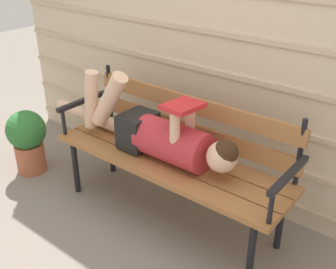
{
  "coord_description": "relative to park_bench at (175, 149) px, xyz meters",
  "views": [
    {
      "loc": [
        1.47,
        -1.73,
        1.87
      ],
      "look_at": [
        0.0,
        0.12,
        0.66
      ],
      "focal_mm": 44.19,
      "sensor_mm": 36.0,
      "label": 1
    }
  ],
  "objects": [
    {
      "name": "reclining_person",
      "position": [
        -0.1,
        -0.07,
        0.12
      ],
      "size": [
        1.68,
        0.26,
        0.54
      ],
      "color": "#B72D38"
    },
    {
      "name": "potted_plant",
      "position": [
        -1.29,
        -0.3,
        -0.21
      ],
      "size": [
        0.32,
        0.32,
        0.54
      ],
      "color": "#AD5B3D",
      "rests_on": "ground"
    },
    {
      "name": "park_bench",
      "position": [
        0.0,
        0.0,
        0.0
      ],
      "size": [
        1.69,
        0.51,
        0.9
      ],
      "color": "#9E6638",
      "rests_on": "ground"
    },
    {
      "name": "ground_plane",
      "position": [
        -0.0,
        -0.19,
        -0.52
      ],
      "size": [
        12.0,
        12.0,
        0.0
      ],
      "primitive_type": "plane",
      "color": "gray"
    },
    {
      "name": "house_siding",
      "position": [
        -0.0,
        0.45,
        0.71
      ],
      "size": [
        4.07,
        0.08,
        2.45
      ],
      "color": "beige",
      "rests_on": "ground"
    }
  ]
}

